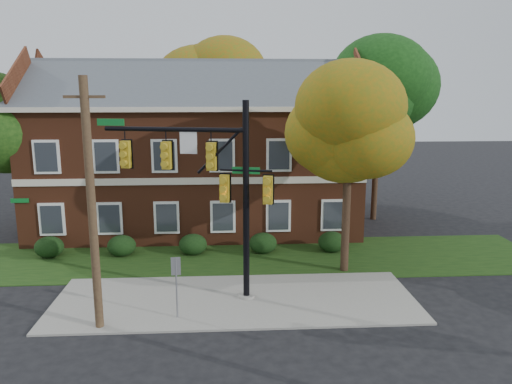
{
  "coord_description": "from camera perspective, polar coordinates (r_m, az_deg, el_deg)",
  "views": [
    {
      "loc": [
        -0.29,
        -17.2,
        8.09
      ],
      "look_at": [
        0.93,
        3.0,
        3.92
      ],
      "focal_mm": 35.0,
      "sensor_mm": 36.0,
      "label": 1
    }
  ],
  "objects": [
    {
      "name": "hedge_left",
      "position": [
        25.61,
        -15.11,
        -5.95
      ],
      "size": [
        1.4,
        1.26,
        1.05
      ],
      "primitive_type": "ellipsoid",
      "color": "black",
      "rests_on": "ground"
    },
    {
      "name": "tree_left_rear",
      "position": [
        30.32,
        -25.87,
        7.84
      ],
      "size": [
        5.4,
        5.1,
        8.88
      ],
      "color": "black",
      "rests_on": "ground"
    },
    {
      "name": "sidewalk",
      "position": [
        19.9,
        -2.37,
        -12.21
      ],
      "size": [
        14.0,
        5.0,
        0.08
      ],
      "primitive_type": "cube",
      "color": "gray",
      "rests_on": "ground"
    },
    {
      "name": "tree_near_right",
      "position": [
        21.82,
        11.3,
        7.7
      ],
      "size": [
        4.5,
        4.25,
        8.58
      ],
      "color": "black",
      "rests_on": "ground"
    },
    {
      "name": "hedge_far_right",
      "position": [
        25.62,
        8.67,
        -5.66
      ],
      "size": [
        1.4,
        1.26,
        1.05
      ],
      "primitive_type": "ellipsoid",
      "color": "black",
      "rests_on": "ground"
    },
    {
      "name": "hedge_far_left",
      "position": [
        26.54,
        -22.56,
        -5.83
      ],
      "size": [
        1.4,
        1.26,
        1.05
      ],
      "primitive_type": "ellipsoid",
      "color": "black",
      "rests_on": "ground"
    },
    {
      "name": "tree_far_rear",
      "position": [
        37.01,
        -4.11,
        12.79
      ],
      "size": [
        6.84,
        6.46,
        11.52
      ],
      "color": "black",
      "rests_on": "ground"
    },
    {
      "name": "traffic_signal",
      "position": [
        18.96,
        -5.26,
        1.57
      ],
      "size": [
        6.77,
        1.79,
        7.72
      ],
      "rotation": [
        0.0,
        0.0,
        -0.23
      ],
      "color": "gray",
      "rests_on": "ground"
    },
    {
      "name": "grass_strip",
      "position": [
        24.57,
        -2.6,
        -7.54
      ],
      "size": [
        30.0,
        6.0,
        0.04
      ],
      "primitive_type": "cube",
      "color": "#193811",
      "rests_on": "ground"
    },
    {
      "name": "hedge_right",
      "position": [
        25.13,
        0.8,
        -5.86
      ],
      "size": [
        1.4,
        1.26,
        1.05
      ],
      "primitive_type": "ellipsoid",
      "color": "black",
      "rests_on": "ground"
    },
    {
      "name": "hedge_center",
      "position": [
        25.13,
        -7.23,
        -5.96
      ],
      "size": [
        1.4,
        1.26,
        1.05
      ],
      "primitive_type": "ellipsoid",
      "color": "black",
      "rests_on": "ground"
    },
    {
      "name": "tree_right_rear",
      "position": [
        31.51,
        14.59,
        11.35
      ],
      "size": [
        6.3,
        5.95,
        10.62
      ],
      "color": "black",
      "rests_on": "ground"
    },
    {
      "name": "utility_pole",
      "position": [
        17.21,
        -18.26,
        -1.58
      ],
      "size": [
        1.33,
        0.31,
        8.53
      ],
      "rotation": [
        0.0,
        0.0,
        -0.09
      ],
      "color": "#442D1F",
      "rests_on": "ground"
    },
    {
      "name": "sign_post",
      "position": [
        18.06,
        -9.11,
        -9.63
      ],
      "size": [
        0.34,
        0.08,
        2.33
      ],
      "rotation": [
        0.0,
        0.0,
        0.12
      ],
      "color": "slate",
      "rests_on": "ground"
    },
    {
      "name": "apartment_building",
      "position": [
        29.37,
        -6.79,
        5.51
      ],
      "size": [
        18.8,
        8.8,
        9.74
      ],
      "color": "brown",
      "rests_on": "ground"
    },
    {
      "name": "ground",
      "position": [
        19.01,
        -2.31,
        -13.54
      ],
      "size": [
        120.0,
        120.0,
        0.0
      ],
      "primitive_type": "plane",
      "color": "black",
      "rests_on": "ground"
    }
  ]
}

